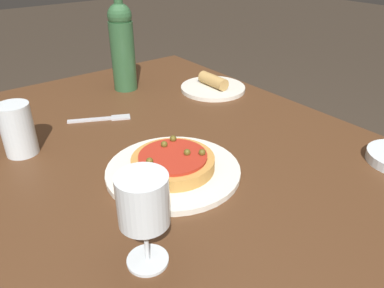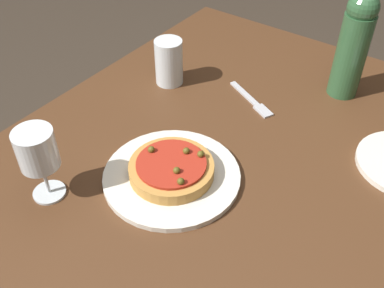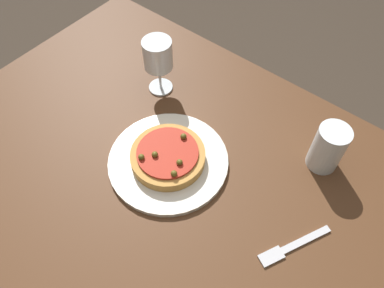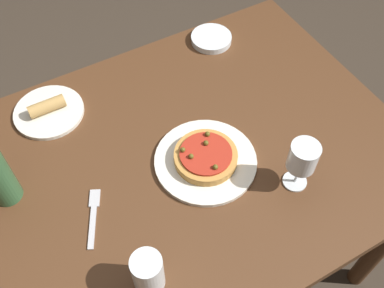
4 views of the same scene
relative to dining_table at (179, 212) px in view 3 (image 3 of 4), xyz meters
The scene contains 7 objects.
ground_plane 0.65m from the dining_table, ahead, with size 14.00×14.00×0.00m, color #382D23.
dining_table is the anchor object (origin of this frame).
dinner_plate 0.13m from the dining_table, 35.41° to the right, with size 0.27×0.27×0.01m.
pizza 0.15m from the dining_table, 35.36° to the right, with size 0.17×0.17×0.04m.
wine_glass 0.38m from the dining_table, 41.93° to the right, with size 0.07×0.07×0.15m.
water_cup 0.37m from the dining_table, 127.44° to the right, with size 0.07×0.07×0.12m.
fork 0.27m from the dining_table, 169.22° to the right, with size 0.09×0.15×0.00m.
Camera 3 is at (-0.27, 0.28, 1.46)m, focal length 35.00 mm.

